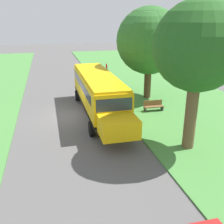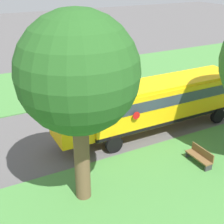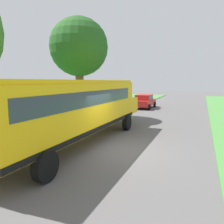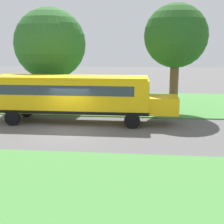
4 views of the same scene
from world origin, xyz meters
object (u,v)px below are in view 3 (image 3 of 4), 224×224
object	(u,v)px
school_bus	(77,106)
car_red_nearest	(144,101)
oak_tree_roadside_mid	(81,48)
park_bench	(18,126)

from	to	relation	value
school_bus	car_red_nearest	size ratio (longest dim) A/B	2.82
car_red_nearest	oak_tree_roadside_mid	world-z (taller)	oak_tree_roadside_mid
car_red_nearest	park_bench	distance (m)	15.51
oak_tree_roadside_mid	park_bench	bearing A→B (deg)	-95.16
car_red_nearest	park_bench	size ratio (longest dim) A/B	2.74
school_bus	park_bench	size ratio (longest dim) A/B	7.74
car_red_nearest	oak_tree_roadside_mid	distance (m)	10.35
oak_tree_roadside_mid	park_bench	world-z (taller)	oak_tree_roadside_mid
car_red_nearest	school_bus	bearing A→B (deg)	-87.99
school_bus	oak_tree_roadside_mid	xyz separation A→B (m)	(-3.86, 7.02, 3.88)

